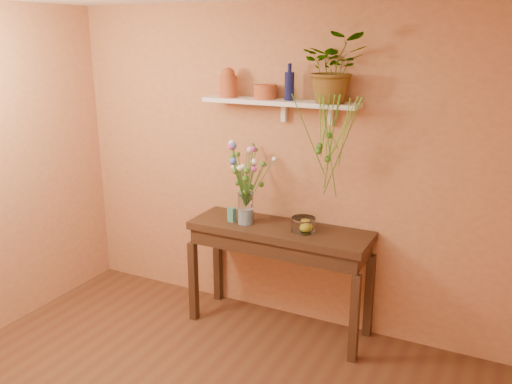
% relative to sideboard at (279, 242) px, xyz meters
% --- Properties ---
extents(room, '(4.04, 4.04, 2.70)m').
position_rel_sideboard_xyz_m(room, '(-0.12, -1.74, 0.56)').
color(room, '#56341D').
rests_on(room, ground).
extents(sideboard, '(1.51, 0.49, 0.92)m').
position_rel_sideboard_xyz_m(sideboard, '(0.00, 0.00, 0.00)').
color(sideboard, '#3E2917').
rests_on(sideboard, ground).
extents(wall_shelf, '(1.30, 0.24, 0.19)m').
position_rel_sideboard_xyz_m(wall_shelf, '(-0.06, 0.14, 1.13)').
color(wall_shelf, white).
rests_on(wall_shelf, room).
extents(terracotta_jug, '(0.15, 0.15, 0.24)m').
position_rel_sideboard_xyz_m(terracotta_jug, '(-0.53, 0.12, 1.27)').
color(terracotta_jug, '#A25631').
rests_on(terracotta_jug, wall_shelf).
extents(terracotta_pot, '(0.24, 0.24, 0.11)m').
position_rel_sideboard_xyz_m(terracotta_pot, '(-0.20, 0.14, 1.21)').
color(terracotta_pot, '#A25631').
rests_on(terracotta_pot, wall_shelf).
extents(blue_bottle, '(0.08, 0.08, 0.29)m').
position_rel_sideboard_xyz_m(blue_bottle, '(0.01, 0.13, 1.27)').
color(blue_bottle, '#0F1342').
rests_on(blue_bottle, wall_shelf).
extents(spider_plant, '(0.59, 0.55, 0.52)m').
position_rel_sideboard_xyz_m(spider_plant, '(0.37, 0.12, 1.41)').
color(spider_plant, '#34691A').
rests_on(spider_plant, wall_shelf).
extents(plant_fronds, '(0.53, 0.30, 0.79)m').
position_rel_sideboard_xyz_m(plant_fronds, '(0.39, -0.02, 0.88)').
color(plant_fronds, '#34691A').
rests_on(plant_fronds, wall_shelf).
extents(glass_vase, '(0.13, 0.13, 0.27)m').
position_rel_sideboard_xyz_m(glass_vase, '(-0.29, -0.05, 0.25)').
color(glass_vase, white).
rests_on(glass_vase, sideboard).
extents(bouquet, '(0.43, 0.55, 0.54)m').
position_rel_sideboard_xyz_m(bouquet, '(-0.29, -0.06, 0.62)').
color(bouquet, '#386B28').
rests_on(bouquet, glass_vase).
extents(glass_bowl, '(0.19, 0.19, 0.12)m').
position_rel_sideboard_xyz_m(glass_bowl, '(0.21, -0.01, 0.19)').
color(glass_bowl, white).
rests_on(glass_bowl, sideboard).
extents(lemon, '(0.08, 0.08, 0.08)m').
position_rel_sideboard_xyz_m(lemon, '(0.23, -0.01, 0.18)').
color(lemon, '#FCF232').
rests_on(lemon, glass_bowl).
extents(carton, '(0.06, 0.05, 0.12)m').
position_rel_sideboard_xyz_m(carton, '(-0.42, -0.06, 0.19)').
color(carton, '#2C6B7E').
rests_on(carton, sideboard).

